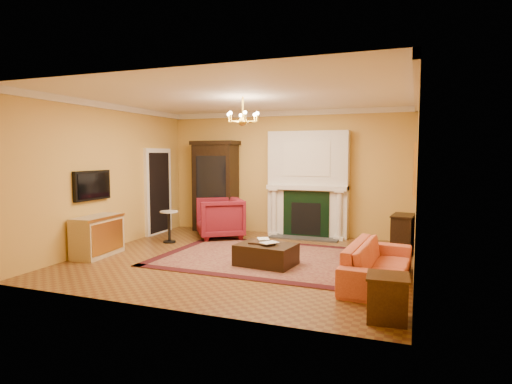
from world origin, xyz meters
The scene contains 26 objects.
floor centered at (0.00, 0.00, -0.01)m, with size 6.00×5.50×0.02m, color brown.
ceiling centered at (0.00, 0.00, 3.01)m, with size 6.00×5.50×0.02m, color white.
wall_back centered at (0.00, 2.76, 1.50)m, with size 6.00×0.02×3.00m, color gold.
wall_front centered at (0.00, -2.76, 1.50)m, with size 6.00×0.02×3.00m, color gold.
wall_left centered at (-3.01, 0.00, 1.50)m, with size 0.02×5.50×3.00m, color gold.
wall_right centered at (3.01, 0.00, 1.50)m, with size 0.02×5.50×3.00m, color gold.
fireplace centered at (0.60, 2.57, 1.19)m, with size 1.90×0.70×2.50m.
crown_molding centered at (0.00, 0.96, 2.94)m, with size 6.00×5.50×0.12m.
doorway centered at (-2.95, 1.70, 1.05)m, with size 0.08×1.05×2.10m.
tv_panel centered at (-2.95, -0.60, 1.35)m, with size 0.09×0.95×0.58m.
gilt_mirror centered at (2.97, 1.40, 1.65)m, with size 0.06×0.76×1.05m.
chandelier centered at (0.00, 0.00, 2.61)m, with size 0.63×0.55×0.53m.
oriental_rug centered at (0.36, 0.22, 0.01)m, with size 3.91×2.93×0.02m, color #3F0D19.
china_cabinet centered at (-1.78, 2.49, 1.10)m, with size 1.10×0.50×2.19m, color black.
wingback_armchair centered at (-1.28, 1.68, 0.52)m, with size 1.01×0.94×1.04m, color maroon.
pedestal_table centered at (-2.11, 0.81, 0.41)m, with size 0.40×0.40×0.71m.
commode centered at (-2.73, -0.75, 0.39)m, with size 0.49×1.04×0.78m, color #C5B790.
coral_sofa centered at (2.49, -0.65, 0.41)m, with size 2.08×0.61×0.81m, color #D46643.
end_table centered at (2.72, -2.15, 0.26)m, with size 0.45×0.45×0.52m, color #3E2611.
console_table centered at (2.78, 1.60, 0.37)m, with size 0.38×0.66×0.74m, color black.
leather_ottoman centered at (0.56, -0.30, 0.20)m, with size 0.99×0.72×0.37m, color black.
ottoman_tray centered at (0.48, -0.24, 0.40)m, with size 0.44×0.34×0.03m, color black.
book_a centered at (0.35, -0.14, 0.55)m, with size 0.20×0.03×0.27m, color gray.
book_b centered at (0.55, -0.30, 0.56)m, with size 0.22×0.02×0.30m, color gray.
topiary_left centered at (0.02, 2.53, 1.47)m, with size 0.16×0.16×0.44m.
topiary_right centered at (1.31, 2.53, 1.49)m, with size 0.18×0.18×0.48m.
Camera 1 is at (2.99, -7.28, 1.96)m, focal length 30.00 mm.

